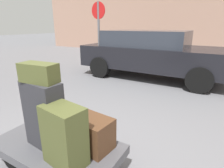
{
  "coord_description": "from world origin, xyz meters",
  "views": [
    {
      "loc": [
        1.37,
        -1.17,
        1.57
      ],
      "look_at": [
        0.0,
        1.2,
        0.69
      ],
      "focal_mm": 29.45,
      "sensor_mm": 36.0,
      "label": 1
    }
  ],
  "objects_px": {
    "suitcase_charcoal_front_left": "(44,115)",
    "duffel_bag_olive_topmost_pile": "(39,73)",
    "parked_car": "(152,53)",
    "duffel_bag_brown_stacked_top": "(86,130)",
    "no_parking_sign": "(99,31)",
    "suitcase_olive_rear_right": "(64,136)",
    "luggage_cart": "(57,149)"
  },
  "relations": [
    {
      "from": "no_parking_sign",
      "to": "parked_car",
      "type": "bearing_deg",
      "value": 22.51
    },
    {
      "from": "luggage_cart",
      "to": "suitcase_charcoal_front_left",
      "type": "relative_size",
      "value": 1.97
    },
    {
      "from": "parked_car",
      "to": "suitcase_charcoal_front_left",
      "type": "bearing_deg",
      "value": -85.69
    },
    {
      "from": "duffel_bag_olive_topmost_pile",
      "to": "duffel_bag_brown_stacked_top",
      "type": "bearing_deg",
      "value": 26.71
    },
    {
      "from": "suitcase_olive_rear_right",
      "to": "luggage_cart",
      "type": "bearing_deg",
      "value": 160.34
    },
    {
      "from": "duffel_bag_brown_stacked_top",
      "to": "no_parking_sign",
      "type": "distance_m",
      "value": 4.29
    },
    {
      "from": "luggage_cart",
      "to": "parked_car",
      "type": "height_order",
      "value": "parked_car"
    },
    {
      "from": "luggage_cart",
      "to": "duffel_bag_olive_topmost_pile",
      "type": "xyz_separation_m",
      "value": [
        -0.07,
        -0.06,
        0.87
      ]
    },
    {
      "from": "no_parking_sign",
      "to": "duffel_bag_brown_stacked_top",
      "type": "bearing_deg",
      "value": -58.23
    },
    {
      "from": "luggage_cart",
      "to": "duffel_bag_olive_topmost_pile",
      "type": "distance_m",
      "value": 0.87
    },
    {
      "from": "suitcase_charcoal_front_left",
      "to": "duffel_bag_brown_stacked_top",
      "type": "distance_m",
      "value": 0.45
    },
    {
      "from": "duffel_bag_brown_stacked_top",
      "to": "suitcase_olive_rear_right",
      "type": "relative_size",
      "value": 1.05
    },
    {
      "from": "duffel_bag_olive_topmost_pile",
      "to": "parked_car",
      "type": "height_order",
      "value": "parked_car"
    },
    {
      "from": "suitcase_olive_rear_right",
      "to": "suitcase_charcoal_front_left",
      "type": "bearing_deg",
      "value": 173.85
    },
    {
      "from": "suitcase_charcoal_front_left",
      "to": "duffel_bag_brown_stacked_top",
      "type": "bearing_deg",
      "value": 38.24
    },
    {
      "from": "suitcase_olive_rear_right",
      "to": "no_parking_sign",
      "type": "distance_m",
      "value": 4.54
    },
    {
      "from": "luggage_cart",
      "to": "suitcase_olive_rear_right",
      "type": "xyz_separation_m",
      "value": [
        0.29,
        -0.15,
        0.35
      ]
    },
    {
      "from": "suitcase_charcoal_front_left",
      "to": "duffel_bag_olive_topmost_pile",
      "type": "bearing_deg",
      "value": 5.52
    },
    {
      "from": "suitcase_charcoal_front_left",
      "to": "suitcase_olive_rear_right",
      "type": "xyz_separation_m",
      "value": [
        0.36,
        -0.09,
        -0.07
      ]
    },
    {
      "from": "suitcase_olive_rear_right",
      "to": "parked_car",
      "type": "distance_m",
      "value": 4.58
    },
    {
      "from": "suitcase_charcoal_front_left",
      "to": "parked_car",
      "type": "relative_size",
      "value": 0.16
    },
    {
      "from": "duffel_bag_olive_topmost_pile",
      "to": "no_parking_sign",
      "type": "bearing_deg",
      "value": 110.15
    },
    {
      "from": "duffel_bag_brown_stacked_top",
      "to": "duffel_bag_olive_topmost_pile",
      "type": "distance_m",
      "value": 0.76
    },
    {
      "from": "suitcase_charcoal_front_left",
      "to": "duffel_bag_olive_topmost_pile",
      "type": "height_order",
      "value": "duffel_bag_olive_topmost_pile"
    },
    {
      "from": "parked_car",
      "to": "duffel_bag_olive_topmost_pile",
      "type": "bearing_deg",
      "value": -85.69
    },
    {
      "from": "duffel_bag_olive_topmost_pile",
      "to": "luggage_cart",
      "type": "bearing_deg",
      "value": 33.3
    },
    {
      "from": "duffel_bag_brown_stacked_top",
      "to": "luggage_cart",
      "type": "bearing_deg",
      "value": -142.65
    },
    {
      "from": "duffel_bag_brown_stacked_top",
      "to": "no_parking_sign",
      "type": "height_order",
      "value": "no_parking_sign"
    },
    {
      "from": "parked_car",
      "to": "duffel_bag_brown_stacked_top",
      "type": "bearing_deg",
      "value": -80.79
    },
    {
      "from": "suitcase_charcoal_front_left",
      "to": "no_parking_sign",
      "type": "height_order",
      "value": "no_parking_sign"
    },
    {
      "from": "duffel_bag_brown_stacked_top",
      "to": "parked_car",
      "type": "distance_m",
      "value": 4.27
    },
    {
      "from": "suitcase_olive_rear_right",
      "to": "no_parking_sign",
      "type": "xyz_separation_m",
      "value": [
        -2.23,
        3.89,
        0.77
      ]
    }
  ]
}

